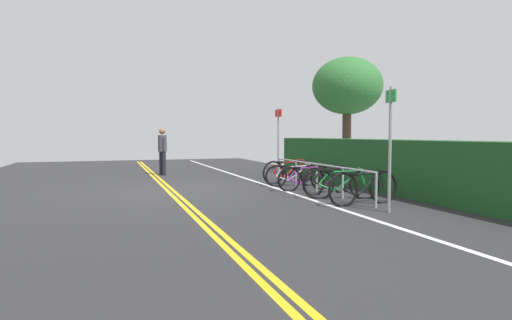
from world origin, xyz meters
TOP-DOWN VIEW (x-y plane):
  - ground_plane at (0.00, 0.00)m, footprint 28.42×12.58m
  - centre_line_yellow_inner at (0.00, -0.08)m, footprint 25.58×0.10m
  - centre_line_yellow_outer at (0.00, 0.08)m, footprint 25.58×0.10m
  - bike_lane_stripe_white at (0.00, 2.88)m, footprint 25.58×0.12m
  - bike_rack at (1.59, 3.63)m, footprint 5.32×0.05m
  - bicycle_0 at (-0.48, 3.71)m, footprint 0.48×1.82m
  - bicycle_1 at (0.25, 3.56)m, footprint 0.46×1.70m
  - bicycle_2 at (1.20, 3.48)m, footprint 0.46×1.71m
  - bicycle_3 at (2.06, 3.70)m, footprint 0.55×1.65m
  - bicycle_4 at (2.89, 3.61)m, footprint 0.70×1.72m
  - bicycle_5 at (3.77, 3.64)m, footprint 0.46×1.81m
  - pedestrian at (-4.45, 0.33)m, footprint 0.48×0.32m
  - sign_post_near at (-1.57, 3.81)m, footprint 0.36×0.10m
  - sign_post_far at (4.71, 3.58)m, footprint 0.36×0.08m
  - hedge_backdrop at (3.09, 5.62)m, footprint 14.27×1.11m
  - tree_near_left at (-3.43, 7.54)m, footprint 2.80×2.80m

SIDE VIEW (x-z plane):
  - ground_plane at x=0.00m, z-range -0.05..0.00m
  - centre_line_yellow_inner at x=0.00m, z-range 0.00..0.00m
  - centre_line_yellow_outer at x=0.00m, z-range 0.00..0.00m
  - bike_lane_stripe_white at x=0.00m, z-range 0.00..0.00m
  - bicycle_1 at x=0.25m, z-range -0.02..0.65m
  - bicycle_2 at x=1.20m, z-range -0.02..0.69m
  - bicycle_3 at x=2.06m, z-range -0.02..0.73m
  - bicycle_4 at x=2.89m, z-range -0.02..0.73m
  - bicycle_0 at x=-0.48m, z-range -0.02..0.73m
  - bicycle_5 at x=3.77m, z-range -0.02..0.75m
  - bike_rack at x=1.59m, z-range 0.18..0.93m
  - hedge_backdrop at x=3.09m, z-range 0.00..1.37m
  - pedestrian at x=-4.45m, z-range 0.14..1.89m
  - sign_post_near at x=-1.57m, z-range 0.24..2.64m
  - sign_post_far at x=4.71m, z-range 0.24..2.66m
  - tree_near_left at x=-3.43m, z-range 1.12..5.72m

